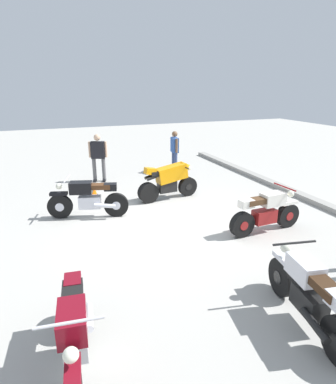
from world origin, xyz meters
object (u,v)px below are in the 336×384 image
at_px(motorcycle_silver_cruiser, 308,293).
at_px(person_in_blue_shirt, 175,149).
at_px(person_in_black_shirt, 98,155).
at_px(traffic_cone, 93,189).
at_px(motorcycle_cream_vintage, 266,212).
at_px(motorcycle_orange_sportbike, 169,180).
at_px(motorcycle_black_cruiser, 88,198).
at_px(motorcycle_maroon_cruiser, 75,333).

xyz_separation_m(motorcycle_silver_cruiser, person_in_blue_shirt, (-8.75, 1.54, 0.39)).
xyz_separation_m(person_in_black_shirt, traffic_cone, (1.69, -0.51, -0.71)).
bearing_deg(motorcycle_silver_cruiser, motorcycle_cream_vintage, -15.78).
xyz_separation_m(motorcycle_orange_sportbike, person_in_blue_shirt, (-2.91, 1.38, 0.32)).
distance_m(motorcycle_black_cruiser, person_in_blue_shirt, 5.23).
relative_size(motorcycle_cream_vintage, motorcycle_orange_sportbike, 1.00).
relative_size(motorcycle_orange_sportbike, person_in_blue_shirt, 1.21).
xyz_separation_m(motorcycle_maroon_cruiser, person_in_blue_shirt, (-8.35, 4.72, 0.39)).
relative_size(motorcycle_orange_sportbike, traffic_cone, 3.70).
bearing_deg(person_in_blue_shirt, motorcycle_silver_cruiser, -93.80).
bearing_deg(person_in_blue_shirt, motorcycle_maroon_cruiser, -113.33).
relative_size(motorcycle_silver_cruiser, person_in_blue_shirt, 1.29).
bearing_deg(traffic_cone, person_in_blue_shirt, 118.50).
distance_m(motorcycle_orange_sportbike, motorcycle_silver_cruiser, 5.85).
bearing_deg(motorcycle_silver_cruiser, person_in_blue_shirt, 0.81).
xyz_separation_m(motorcycle_cream_vintage, person_in_black_shirt, (-5.69, -2.90, 0.48)).
xyz_separation_m(motorcycle_black_cruiser, motorcycle_maroon_cruiser, (4.85, -0.86, 0.00)).
height_order(motorcycle_silver_cruiser, person_in_blue_shirt, person_in_blue_shirt).
bearing_deg(motorcycle_silver_cruiser, person_in_black_shirt, 20.56).
distance_m(motorcycle_black_cruiser, motorcycle_silver_cruiser, 5.75).
height_order(motorcycle_maroon_cruiser, motorcycle_cream_vintage, motorcycle_maroon_cruiser).
distance_m(motorcycle_orange_sportbike, traffic_cone, 2.38).
height_order(motorcycle_black_cruiser, motorcycle_orange_sportbike, motorcycle_orange_sportbike).
distance_m(motorcycle_silver_cruiser, person_in_black_shirt, 8.67).
relative_size(motorcycle_black_cruiser, traffic_cone, 3.84).
bearing_deg(traffic_cone, person_in_black_shirt, 163.29).
bearing_deg(motorcycle_maroon_cruiser, person_in_black_shirt, 174.69).
bearing_deg(person_in_blue_shirt, motorcycle_black_cruiser, -131.68).
bearing_deg(motorcycle_orange_sportbike, motorcycle_black_cruiser, -173.11).
xyz_separation_m(motorcycle_black_cruiser, traffic_cone, (-1.59, 0.34, -0.26)).
xyz_separation_m(motorcycle_maroon_cruiser, motorcycle_cream_vintage, (-2.44, 4.61, -0.03)).
xyz_separation_m(motorcycle_orange_sportbike, motorcycle_silver_cruiser, (5.84, -0.15, -0.07)).
height_order(motorcycle_cream_vintage, person_in_blue_shirt, person_in_blue_shirt).
relative_size(motorcycle_silver_cruiser, person_in_black_shirt, 1.23).
xyz_separation_m(motorcycle_orange_sportbike, traffic_cone, (-1.00, -2.14, -0.33)).
height_order(motorcycle_orange_sportbike, person_in_black_shirt, person_in_black_shirt).
bearing_deg(motorcycle_cream_vintage, motorcycle_orange_sportbike, 109.53).
bearing_deg(person_in_blue_shirt, motorcycle_orange_sportbike, -109.26).
relative_size(person_in_black_shirt, traffic_cone, 3.19).
distance_m(person_in_black_shirt, person_in_blue_shirt, 3.02).
height_order(motorcycle_cream_vintage, motorcycle_orange_sportbike, motorcycle_orange_sportbike).
distance_m(motorcycle_cream_vintage, traffic_cone, 5.25).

